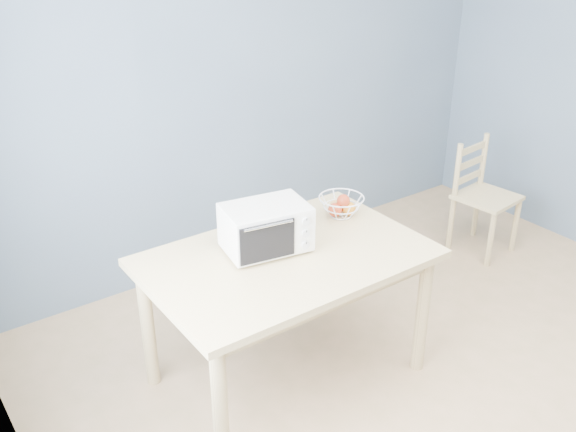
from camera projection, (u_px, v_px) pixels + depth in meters
room at (558, 183)px, 2.60m from camera, size 4.01×4.51×2.61m
dining_table at (287, 272)px, 3.23m from camera, size 1.40×0.90×0.75m
toaster_oven at (263, 228)px, 3.16m from camera, size 0.46×0.35×0.24m
fruit_basket at (341, 205)px, 3.55m from camera, size 0.32×0.32×0.13m
dining_chair at (482, 198)px, 4.62m from camera, size 0.43×0.43×0.82m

